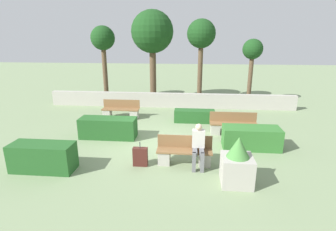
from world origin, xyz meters
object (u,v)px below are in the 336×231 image
object	(u,v)px
bench_right_side	(121,111)
person_seated_man	(198,144)
tree_leftmost	(103,41)
tree_rightmost	(252,52)
bench_front	(184,154)
suitcase	(140,157)
tree_center_left	(152,33)
tree_center_right	(201,36)
planter_corner_left	(237,164)
bench_left_side	(233,126)

from	to	relation	value
bench_right_side	person_seated_man	size ratio (longest dim) A/B	1.35
tree_leftmost	tree_rightmost	xyz separation A→B (m)	(8.68, -0.02, -0.61)
bench_front	bench_right_side	distance (m)	5.59
suitcase	tree_rightmost	distance (m)	10.11
bench_front	tree_rightmost	bearing A→B (deg)	66.57
tree_center_left	tree_center_right	world-z (taller)	tree_center_left
bench_right_side	tree_center_left	xyz separation A→B (m)	(1.07, 3.61, 3.69)
tree_leftmost	tree_center_left	size ratio (longest dim) A/B	0.84
planter_corner_left	tree_leftmost	xyz separation A→B (m)	(-6.56, 9.22, 3.00)
bench_right_side	suitcase	xyz separation A→B (m)	(1.90, -4.81, -0.04)
planter_corner_left	suitcase	distance (m)	2.88
person_seated_man	suitcase	distance (m)	1.81
tree_center_right	tree_rightmost	world-z (taller)	tree_center_right
suitcase	planter_corner_left	bearing A→B (deg)	-15.45
bench_left_side	tree_leftmost	size ratio (longest dim) A/B	0.43
tree_center_right	tree_rightmost	xyz separation A→B (m)	(2.92, -0.10, -0.89)
bench_left_side	person_seated_man	xyz separation A→B (m)	(-1.48, -2.96, 0.40)
tree_leftmost	tree_center_right	size ratio (longest dim) A/B	0.93
person_seated_man	tree_center_right	size ratio (longest dim) A/B	0.28
planter_corner_left	tree_center_left	bearing A→B (deg)	111.39
person_seated_man	tree_rightmost	bearing A→B (deg)	69.38
bench_left_side	tree_center_right	size ratio (longest dim) A/B	0.39
bench_front	tree_leftmost	xyz separation A→B (m)	(-5.13, 8.21, 3.25)
person_seated_man	tree_center_left	size ratio (longest dim) A/B	0.25
bench_front	bench_left_side	world-z (taller)	same
tree_center_left	tree_center_right	bearing A→B (deg)	2.48
suitcase	tree_rightmost	size ratio (longest dim) A/B	0.21
bench_front	tree_leftmost	distance (m)	10.21
planter_corner_left	tree_leftmost	size ratio (longest dim) A/B	0.30
bench_right_side	tree_rightmost	bearing A→B (deg)	31.69
bench_front	tree_center_left	bearing A→B (deg)	104.87
bench_left_side	tree_center_right	xyz separation A→B (m)	(-1.26, 5.48, 3.52)
bench_front	tree_rightmost	world-z (taller)	tree_rightmost
tree_center_left	tree_leftmost	bearing A→B (deg)	179.29
bench_front	tree_center_right	distance (m)	9.04
suitcase	tree_center_right	size ratio (longest dim) A/B	0.16
tree_center_left	bench_front	bearing A→B (deg)	-75.13
bench_front	bench_left_side	xyz separation A→B (m)	(1.89, 2.82, 0.01)
planter_corner_left	tree_leftmost	bearing A→B (deg)	125.43
person_seated_man	suitcase	xyz separation A→B (m)	(-1.75, -0.11, -0.44)
tree_leftmost	tree_rightmost	distance (m)	8.70
bench_front	suitcase	world-z (taller)	bench_front
person_seated_man	tree_leftmost	size ratio (longest dim) A/B	0.30
person_seated_man	tree_rightmost	size ratio (longest dim) A/B	0.36
bench_front	suitcase	size ratio (longest dim) A/B	2.16
bench_right_side	tree_leftmost	distance (m)	5.24
bench_front	tree_center_right	size ratio (longest dim) A/B	0.35
tree_center_left	tree_rightmost	bearing A→B (deg)	0.18
person_seated_man	tree_center_left	distance (m)	9.31
bench_left_side	bench_right_side	world-z (taller)	same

